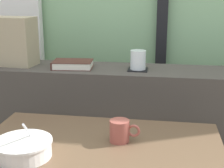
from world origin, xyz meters
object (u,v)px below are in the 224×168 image
(coaster_square, at_px, (138,70))
(ceramic_mug, at_px, (121,131))
(closed_book, at_px, (73,64))
(juice_glass, at_px, (138,60))
(soup_bowl, at_px, (24,148))
(throw_pillow, at_px, (6,41))

(coaster_square, height_order, ceramic_mug, coaster_square)
(coaster_square, xyz_separation_m, closed_book, (-0.34, -0.01, 0.02))
(coaster_square, relative_size, juice_glass, 1.03)
(soup_bowl, bearing_deg, coaster_square, 63.60)
(juice_glass, height_order, ceramic_mug, juice_glass)
(closed_book, xyz_separation_m, ceramic_mug, (0.33, -0.50, -0.14))
(coaster_square, relative_size, soup_bowl, 0.50)
(juice_glass, distance_m, throw_pillow, 0.73)
(coaster_square, bearing_deg, juice_glass, 180.00)
(throw_pillow, distance_m, soup_bowl, 0.84)
(throw_pillow, relative_size, ceramic_mug, 2.83)
(ceramic_mug, bearing_deg, throw_pillow, 143.06)
(juice_glass, xyz_separation_m, throw_pillow, (-0.72, 0.02, 0.08))
(coaster_square, bearing_deg, closed_book, -179.02)
(throw_pillow, bearing_deg, juice_glass, -1.75)
(coaster_square, distance_m, closed_book, 0.35)
(closed_book, distance_m, ceramic_mug, 0.61)
(juice_glass, bearing_deg, coaster_square, 0.00)
(juice_glass, bearing_deg, ceramic_mug, -92.22)
(soup_bowl, bearing_deg, juice_glass, 63.60)
(coaster_square, xyz_separation_m, soup_bowl, (-0.34, -0.68, -0.13))
(coaster_square, height_order, throw_pillow, throw_pillow)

